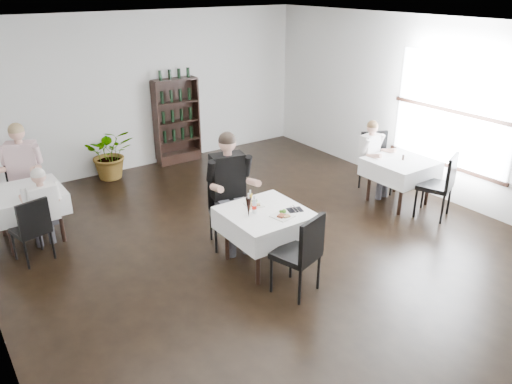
% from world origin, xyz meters
% --- Properties ---
extents(room_shell, '(9.00, 9.00, 9.00)m').
position_xyz_m(room_shell, '(0.00, 0.00, 1.50)').
color(room_shell, black).
rests_on(room_shell, ground).
extents(window_right, '(0.06, 2.30, 1.85)m').
position_xyz_m(window_right, '(3.48, 0.00, 1.50)').
color(window_right, white).
rests_on(window_right, room_shell).
extents(wine_shelf, '(0.90, 0.28, 1.75)m').
position_xyz_m(wine_shelf, '(0.60, 4.31, 0.85)').
color(wine_shelf, black).
rests_on(wine_shelf, ground).
extents(main_table, '(1.03, 1.03, 0.77)m').
position_xyz_m(main_table, '(-0.30, 0.00, 0.62)').
color(main_table, black).
rests_on(main_table, ground).
extents(left_table, '(0.98, 0.98, 0.77)m').
position_xyz_m(left_table, '(-2.70, 2.50, 0.62)').
color(left_table, black).
rests_on(left_table, ground).
extents(right_table, '(0.98, 0.98, 0.77)m').
position_xyz_m(right_table, '(2.70, 0.30, 0.62)').
color(right_table, black).
rests_on(right_table, ground).
extents(potted_tree, '(1.07, 0.99, 0.98)m').
position_xyz_m(potted_tree, '(-0.88, 4.20, 0.49)').
color(potted_tree, '#2B6020').
rests_on(potted_tree, ground).
extents(main_chair_far, '(0.58, 0.58, 0.98)m').
position_xyz_m(main_chair_far, '(-0.42, 0.79, 0.56)').
color(main_chair_far, black).
rests_on(main_chair_far, ground).
extents(main_chair_near, '(0.60, 0.60, 1.05)m').
position_xyz_m(main_chair_near, '(-0.35, -0.82, 0.60)').
color(main_chair_near, black).
rests_on(main_chair_near, ground).
extents(left_chair_far, '(0.68, 0.68, 1.14)m').
position_xyz_m(left_chair_far, '(-2.61, 3.21, 0.65)').
color(left_chair_far, black).
rests_on(left_chair_far, ground).
extents(left_chair_near, '(0.51, 0.51, 0.92)m').
position_xyz_m(left_chair_near, '(-2.80, 1.80, 0.53)').
color(left_chair_near, black).
rests_on(left_chair_near, ground).
extents(right_chair_far, '(0.64, 0.64, 1.06)m').
position_xyz_m(right_chair_far, '(2.78, 0.93, 0.61)').
color(right_chair_far, black).
rests_on(right_chair_far, ground).
extents(right_chair_near, '(0.63, 0.64, 1.06)m').
position_xyz_m(right_chair_near, '(2.79, -0.44, 0.61)').
color(right_chair_near, black).
rests_on(right_chair_near, ground).
extents(diner_main, '(0.68, 0.71, 1.66)m').
position_xyz_m(diner_main, '(-0.39, 0.69, 0.96)').
color(diner_main, '#3B3B42').
rests_on(diner_main, ground).
extents(diner_left_far, '(0.72, 0.75, 1.58)m').
position_xyz_m(diner_left_far, '(-2.60, 3.10, 0.92)').
color(diner_left_far, '#3B3B42').
rests_on(diner_left_far, ground).
extents(diner_left_near, '(0.48, 0.47, 1.27)m').
position_xyz_m(diner_left_near, '(-2.60, 1.96, 0.74)').
color(diner_left_near, '#3B3B42').
rests_on(diner_left_near, ground).
extents(diner_right_far, '(0.53, 0.54, 1.33)m').
position_xyz_m(diner_right_far, '(2.61, 0.84, 0.77)').
color(diner_right_far, '#3B3B42').
rests_on(diner_right_far, ground).
extents(plate_far, '(0.26, 0.26, 0.07)m').
position_xyz_m(plate_far, '(-0.31, 0.23, 0.79)').
color(plate_far, white).
rests_on(plate_far, main_table).
extents(plate_near, '(0.28, 0.28, 0.08)m').
position_xyz_m(plate_near, '(-0.21, -0.26, 0.79)').
color(plate_near, white).
rests_on(plate_near, main_table).
extents(pilsner_dark, '(0.08, 0.08, 0.33)m').
position_xyz_m(pilsner_dark, '(-0.58, -0.03, 0.91)').
color(pilsner_dark, black).
rests_on(pilsner_dark, main_table).
extents(pilsner_lager, '(0.07, 0.07, 0.29)m').
position_xyz_m(pilsner_lager, '(-0.44, 0.13, 0.89)').
color(pilsner_lager, '#B5932E').
rests_on(pilsner_lager, main_table).
extents(coke_bottle, '(0.06, 0.06, 0.24)m').
position_xyz_m(coke_bottle, '(-0.44, 0.04, 0.87)').
color(coke_bottle, silver).
rests_on(coke_bottle, main_table).
extents(napkin_cutlery, '(0.23, 0.21, 0.02)m').
position_xyz_m(napkin_cutlery, '(0.04, -0.20, 0.78)').
color(napkin_cutlery, black).
rests_on(napkin_cutlery, main_table).
extents(pepper_mill, '(0.04, 0.04, 0.09)m').
position_xyz_m(pepper_mill, '(2.72, 0.29, 0.81)').
color(pepper_mill, black).
rests_on(pepper_mill, right_table).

